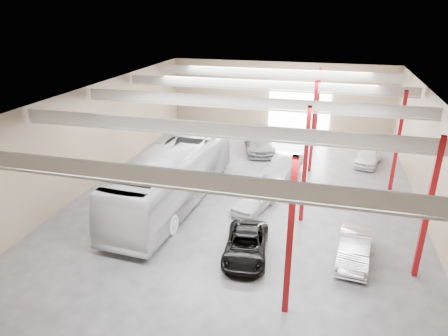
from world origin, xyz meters
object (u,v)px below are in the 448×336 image
at_px(coach_bus, 175,176).
at_px(car_row_a, 255,199).
at_px(car_right_far, 368,156).
at_px(car_right_near, 354,248).
at_px(car_row_c, 259,141).
at_px(black_sedan, 246,245).
at_px(car_row_b, 284,166).

xyz_separation_m(coach_bus, car_row_a, (5.15, 0.47, -1.22)).
bearing_deg(car_right_far, coach_bus, -126.01).
distance_m(car_row_a, car_right_near, 7.17).
height_order(coach_bus, car_row_a, coach_bus).
distance_m(car_row_c, car_right_far, 9.24).
xyz_separation_m(black_sedan, car_row_c, (-2.26, 16.23, 0.20)).
distance_m(coach_bus, car_row_c, 12.04).
bearing_deg(black_sedan, car_right_near, 5.08).
xyz_separation_m(car_row_c, car_right_far, (9.18, -1.02, -0.14)).
distance_m(coach_bus, black_sedan, 7.51).
height_order(black_sedan, car_row_c, car_row_c).
relative_size(car_row_c, car_right_near, 1.37).
bearing_deg(car_row_a, car_right_far, 71.09).
bearing_deg(coach_bus, car_row_c, 76.51).
relative_size(car_row_a, car_row_c, 0.69).
height_order(coach_bus, car_right_near, coach_bus).
height_order(car_row_c, car_right_near, car_row_c).
bearing_deg(car_right_near, black_sedan, -163.51).
bearing_deg(car_right_far, car_row_b, -132.30).
relative_size(black_sedan, car_row_b, 0.97).
distance_m(car_row_c, car_right_near, 16.95).
distance_m(black_sedan, car_right_near, 5.42).
bearing_deg(car_row_b, black_sedan, -81.47).
relative_size(car_row_a, car_right_far, 0.97).
height_order(car_row_a, car_right_near, car_right_near).
xyz_separation_m(car_row_a, car_right_far, (7.46, 10.00, 0.02)).
height_order(coach_bus, black_sedan, coach_bus).
height_order(black_sedan, car_row_b, car_row_b).
xyz_separation_m(coach_bus, car_right_far, (12.62, 10.47, -1.20)).
height_order(black_sedan, car_row_a, car_row_a).
distance_m(car_row_b, car_right_far, 7.59).
distance_m(black_sedan, car_row_b, 11.04).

